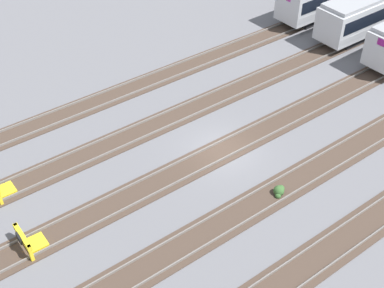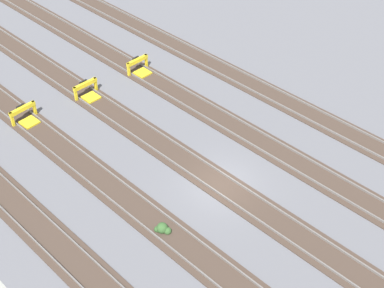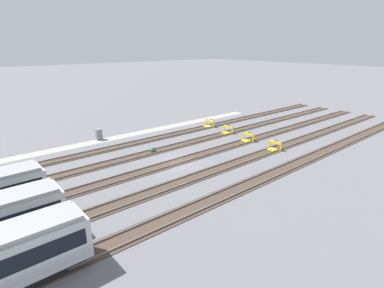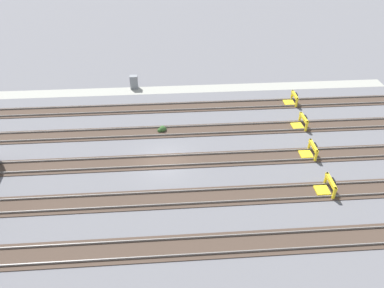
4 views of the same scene
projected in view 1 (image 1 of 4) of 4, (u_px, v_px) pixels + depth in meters
The scene contains 8 objects.
ground_plane at pixel (223, 151), 34.35m from camera, with size 400.00×400.00×0.00m, color slate.
rail_track_nearest at pixel (338, 244), 28.35m from camera, with size 90.00×2.23×0.21m.
rail_track_near_inner at pixel (275, 193), 31.33m from camera, with size 90.00×2.23×0.21m.
rail_track_middle at pixel (223, 150), 34.32m from camera, with size 90.00×2.24×0.21m.
rail_track_far_inner at pixel (179, 115), 37.30m from camera, with size 90.00×2.23×0.21m.
rail_track_farthest at pixel (141, 85), 40.29m from camera, with size 90.00×2.23×0.21m.
bumper_stop_middle_track at pixel (29, 241), 27.92m from camera, with size 1.35×2.00×1.22m.
weed_clump at pixel (279, 191), 31.18m from camera, with size 0.92×0.70×0.64m.
Camera 1 is at (-17.33, -19.80, 22.17)m, focal length 50.00 mm.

